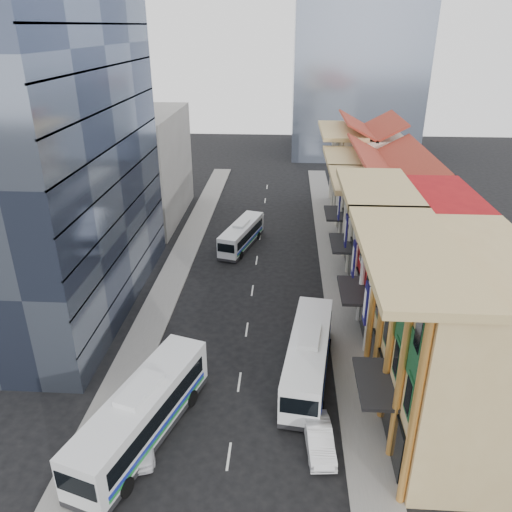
# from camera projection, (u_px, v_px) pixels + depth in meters

# --- Properties ---
(ground) EXTENTS (200.00, 200.00, 0.00)m
(ground) POSITION_uv_depth(u_px,v_px,m) (227.00, 470.00, 29.50)
(ground) COLOR black
(ground) RESTS_ON ground
(sidewalk_right) EXTENTS (3.00, 90.00, 0.15)m
(sidewalk_right) POSITION_uv_depth(u_px,v_px,m) (339.00, 292.00, 48.91)
(sidewalk_right) COLOR slate
(sidewalk_right) RESTS_ON ground
(sidewalk_left) EXTENTS (3.00, 90.00, 0.15)m
(sidewalk_left) POSITION_uv_depth(u_px,v_px,m) (168.00, 287.00, 49.87)
(sidewalk_left) COLOR slate
(sidewalk_left) RESTS_ON ground
(shophouse_tan) EXTENTS (8.00, 14.00, 12.00)m
(shophouse_tan) POSITION_uv_depth(u_px,v_px,m) (460.00, 345.00, 30.72)
(shophouse_tan) COLOR tan
(shophouse_tan) RESTS_ON ground
(shophouse_red) EXTENTS (8.00, 10.00, 12.00)m
(shophouse_red) POSITION_uv_depth(u_px,v_px,m) (415.00, 261.00, 41.58)
(shophouse_red) COLOR #9E1114
(shophouse_red) RESTS_ON ground
(shophouse_cream_near) EXTENTS (8.00, 9.00, 10.00)m
(shophouse_cream_near) POSITION_uv_depth(u_px,v_px,m) (393.00, 230.00, 50.61)
(shophouse_cream_near) COLOR beige
(shophouse_cream_near) RESTS_ON ground
(shophouse_cream_mid) EXTENTS (8.00, 9.00, 10.00)m
(shophouse_cream_mid) POSITION_uv_depth(u_px,v_px,m) (378.00, 202.00, 58.76)
(shophouse_cream_mid) COLOR beige
(shophouse_cream_mid) RESTS_ON ground
(shophouse_cream_far) EXTENTS (8.00, 12.00, 11.00)m
(shophouse_cream_far) POSITION_uv_depth(u_px,v_px,m) (366.00, 174.00, 68.06)
(shophouse_cream_far) COLOR beige
(shophouse_cream_far) RESTS_ON ground
(office_tower) EXTENTS (12.00, 26.00, 30.00)m
(office_tower) POSITION_uv_depth(u_px,v_px,m) (45.00, 143.00, 41.35)
(office_tower) COLOR #374057
(office_tower) RESTS_ON ground
(office_block_far) EXTENTS (10.00, 18.00, 14.00)m
(office_block_far) POSITION_uv_depth(u_px,v_px,m) (141.00, 167.00, 65.49)
(office_block_far) COLOR gray
(office_block_far) RESTS_ON ground
(bus_left_near) EXTENTS (6.53, 12.79, 4.01)m
(bus_left_near) POSITION_uv_depth(u_px,v_px,m) (143.00, 412.00, 31.02)
(bus_left_near) COLOR silver
(bus_left_near) RESTS_ON ground
(bus_left_far) EXTENTS (4.80, 10.02, 3.13)m
(bus_left_far) POSITION_uv_depth(u_px,v_px,m) (242.00, 235.00, 58.53)
(bus_left_far) COLOR silver
(bus_left_far) RESTS_ON ground
(bus_right) EXTENTS (4.35, 12.20, 3.83)m
(bus_right) POSITION_uv_depth(u_px,v_px,m) (308.00, 355.00, 36.51)
(bus_right) COLOR white
(bus_right) RESTS_ON ground
(sedan_left) EXTENTS (2.83, 4.90, 1.57)m
(sedan_left) POSITION_uv_depth(u_px,v_px,m) (140.00, 439.00, 30.61)
(sedan_left) COLOR white
(sedan_left) RESTS_ON ground
(sedan_right) EXTENTS (1.99, 4.65, 1.49)m
(sedan_right) POSITION_uv_depth(u_px,v_px,m) (319.00, 439.00, 30.71)
(sedan_right) COLOR silver
(sedan_right) RESTS_ON ground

